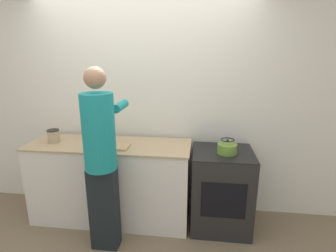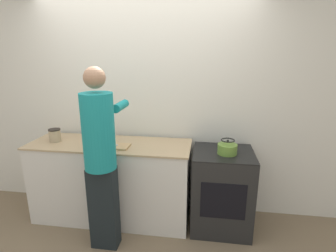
% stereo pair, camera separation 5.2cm
% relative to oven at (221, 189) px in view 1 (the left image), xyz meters
% --- Properties ---
extents(ground_plane, '(12.00, 12.00, 0.00)m').
position_rel_oven_xyz_m(ground_plane, '(-0.91, -0.29, -0.44)').
color(ground_plane, '#7A664C').
extents(wall_back, '(8.00, 0.05, 2.60)m').
position_rel_oven_xyz_m(wall_back, '(-0.91, 0.36, 0.86)').
color(wall_back, silver).
rests_on(wall_back, ground_plane).
extents(counter, '(1.80, 0.60, 0.92)m').
position_rel_oven_xyz_m(counter, '(-1.25, -0.00, 0.02)').
color(counter, silver).
rests_on(counter, ground_plane).
extents(oven, '(0.63, 0.59, 0.88)m').
position_rel_oven_xyz_m(oven, '(0.00, 0.00, 0.00)').
color(oven, black).
rests_on(oven, ground_plane).
extents(person, '(0.33, 0.57, 1.78)m').
position_rel_oven_xyz_m(person, '(-1.16, -0.47, 0.54)').
color(person, black).
rests_on(person, ground_plane).
extents(cutting_board, '(0.35, 0.20, 0.02)m').
position_rel_oven_xyz_m(cutting_board, '(-1.17, -0.11, 0.49)').
color(cutting_board, tan).
rests_on(cutting_board, counter).
extents(knife, '(0.21, 0.12, 0.01)m').
position_rel_oven_xyz_m(knife, '(-1.22, -0.14, 0.50)').
color(knife, silver).
rests_on(knife, cutting_board).
extents(kettle, '(0.20, 0.20, 0.15)m').
position_rel_oven_xyz_m(kettle, '(0.03, -0.04, 0.51)').
color(kettle, olive).
rests_on(kettle, oven).
extents(bowl_prep, '(0.16, 0.16, 0.08)m').
position_rel_oven_xyz_m(bowl_prep, '(-1.50, 0.17, 0.52)').
color(bowl_prep, '#9E4738').
rests_on(bowl_prep, counter).
extents(canister_jar, '(0.13, 0.13, 0.15)m').
position_rel_oven_xyz_m(canister_jar, '(-1.88, -0.03, 0.55)').
color(canister_jar, tan).
rests_on(canister_jar, counter).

